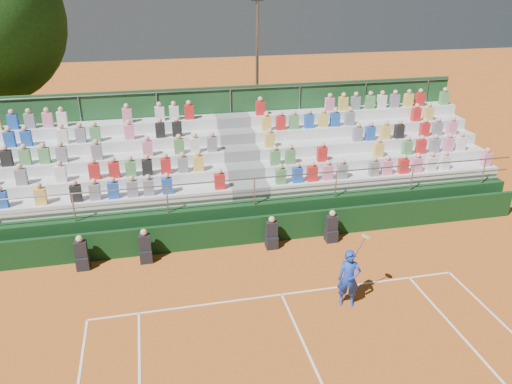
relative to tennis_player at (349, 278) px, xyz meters
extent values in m
plane|color=#BA5D1F|center=(-1.70, 0.84, -0.87)|extent=(90.00, 90.00, 0.00)
cube|color=white|center=(-1.70, 0.84, -0.86)|extent=(11.00, 0.06, 0.01)
cube|color=white|center=(-1.70, -2.36, -0.86)|extent=(0.06, 6.40, 0.01)
cube|color=black|center=(-1.70, 4.04, -0.37)|extent=(20.00, 0.15, 1.00)
cube|color=black|center=(-7.52, 3.59, -0.65)|extent=(0.40, 0.40, 0.44)
cube|color=black|center=(-7.52, 3.59, -0.17)|extent=(0.38, 0.25, 0.55)
sphere|color=tan|center=(-7.52, 3.59, 0.21)|extent=(0.22, 0.22, 0.22)
cube|color=black|center=(-5.55, 3.59, -0.65)|extent=(0.40, 0.40, 0.44)
cube|color=black|center=(-5.55, 3.59, -0.17)|extent=(0.38, 0.25, 0.55)
sphere|color=tan|center=(-5.55, 3.59, 0.21)|extent=(0.22, 0.22, 0.22)
cube|color=black|center=(-1.32, 3.59, -0.65)|extent=(0.40, 0.40, 0.44)
cube|color=black|center=(-1.32, 3.59, -0.17)|extent=(0.38, 0.25, 0.55)
sphere|color=tan|center=(-1.32, 3.59, 0.21)|extent=(0.22, 0.22, 0.22)
cube|color=black|center=(0.84, 3.59, -0.65)|extent=(0.40, 0.40, 0.44)
cube|color=black|center=(0.84, 3.59, -0.17)|extent=(0.38, 0.25, 0.55)
sphere|color=tan|center=(0.84, 3.59, 0.21)|extent=(0.22, 0.22, 0.22)
cube|color=black|center=(-1.70, 7.14, -0.27)|extent=(20.00, 5.20, 1.20)
cube|color=silver|center=(-7.05, 5.47, 0.54)|extent=(9.30, 0.85, 0.42)
cube|color=silver|center=(3.65, 5.47, 0.54)|extent=(9.30, 0.85, 0.42)
cube|color=slate|center=(-1.70, 5.47, 0.54)|extent=(1.40, 0.85, 0.42)
cube|color=silver|center=(-7.05, 6.32, 0.96)|extent=(9.30, 0.85, 0.42)
cube|color=silver|center=(3.65, 6.32, 0.96)|extent=(9.30, 0.85, 0.42)
cube|color=slate|center=(-1.70, 6.32, 0.96)|extent=(1.40, 0.85, 0.42)
cube|color=silver|center=(-7.05, 7.17, 1.38)|extent=(9.30, 0.85, 0.42)
cube|color=silver|center=(3.65, 7.17, 1.38)|extent=(9.30, 0.85, 0.42)
cube|color=slate|center=(-1.70, 7.17, 1.38)|extent=(1.40, 0.85, 0.42)
cube|color=silver|center=(-7.05, 8.02, 1.80)|extent=(9.30, 0.85, 0.42)
cube|color=silver|center=(3.65, 8.02, 1.80)|extent=(9.30, 0.85, 0.42)
cube|color=slate|center=(-1.70, 8.02, 1.80)|extent=(1.40, 0.85, 0.42)
cube|color=silver|center=(-7.05, 8.87, 2.22)|extent=(9.30, 0.85, 0.42)
cube|color=silver|center=(3.65, 8.87, 2.22)|extent=(9.30, 0.85, 0.42)
cube|color=slate|center=(-1.70, 8.87, 2.22)|extent=(1.40, 0.85, 0.42)
cube|color=#1A4521|center=(-1.70, 9.39, 1.33)|extent=(20.00, 0.12, 4.40)
cylinder|color=gray|center=(-1.70, 4.59, 1.33)|extent=(20.00, 0.05, 0.05)
cylinder|color=gray|center=(-1.70, 9.29, 3.43)|extent=(20.00, 0.05, 0.05)
cube|color=#1E4CB2|center=(-10.00, 5.32, 1.03)|extent=(0.36, 0.24, 0.56)
cube|color=gold|center=(-8.80, 5.32, 1.03)|extent=(0.36, 0.24, 0.56)
cube|color=black|center=(-7.69, 5.32, 1.03)|extent=(0.36, 0.24, 0.56)
cube|color=slate|center=(-7.07, 5.32, 1.03)|extent=(0.36, 0.24, 0.56)
cube|color=#1E4CB2|center=(-6.47, 5.32, 1.03)|extent=(0.36, 0.24, 0.56)
cube|color=slate|center=(-5.83, 5.32, 1.03)|extent=(0.36, 0.24, 0.56)
cube|color=slate|center=(-5.28, 5.32, 1.03)|extent=(0.36, 0.24, 0.56)
cube|color=#1E4CB2|center=(-4.66, 5.32, 1.03)|extent=(0.36, 0.24, 0.56)
cube|color=red|center=(-2.81, 5.32, 1.03)|extent=(0.36, 0.24, 0.56)
cube|color=slate|center=(-9.49, 6.17, 1.45)|extent=(0.36, 0.24, 0.56)
cube|color=silver|center=(-8.21, 6.17, 1.45)|extent=(0.36, 0.24, 0.56)
cube|color=red|center=(-7.10, 6.17, 1.45)|extent=(0.36, 0.24, 0.56)
cube|color=red|center=(-6.42, 6.17, 1.45)|extent=(0.36, 0.24, 0.56)
cube|color=#4C8C4C|center=(-5.85, 6.17, 1.45)|extent=(0.36, 0.24, 0.56)
cube|color=black|center=(-5.28, 6.17, 1.45)|extent=(0.36, 0.24, 0.56)
cube|color=red|center=(-4.62, 6.17, 1.45)|extent=(0.36, 0.24, 0.56)
cube|color=slate|center=(-4.02, 6.17, 1.45)|extent=(0.36, 0.24, 0.56)
cube|color=gold|center=(-3.45, 6.17, 1.45)|extent=(0.36, 0.24, 0.56)
cube|color=black|center=(-10.06, 7.02, 1.87)|extent=(0.36, 0.24, 0.56)
cube|color=#4C8C4C|center=(-9.45, 7.02, 1.87)|extent=(0.36, 0.24, 0.56)
cube|color=#4C8C4C|center=(-8.81, 7.02, 1.87)|extent=(0.36, 0.24, 0.56)
cube|color=slate|center=(-8.23, 7.02, 1.87)|extent=(0.36, 0.24, 0.56)
cube|color=slate|center=(-7.02, 7.02, 1.87)|extent=(0.36, 0.24, 0.56)
cube|color=pink|center=(-5.21, 7.02, 1.87)|extent=(0.36, 0.24, 0.56)
cube|color=#4C8C4C|center=(-4.06, 7.02, 1.87)|extent=(0.36, 0.24, 0.56)
cube|color=silver|center=(-3.47, 7.02, 1.87)|extent=(0.36, 0.24, 0.56)
cube|color=slate|center=(-2.82, 7.02, 1.87)|extent=(0.36, 0.24, 0.56)
cube|color=#1E4CB2|center=(-10.06, 7.87, 2.29)|extent=(0.36, 0.24, 0.56)
cube|color=#1E4CB2|center=(-9.49, 7.87, 2.29)|extent=(0.36, 0.24, 0.56)
cube|color=silver|center=(-8.24, 7.87, 2.29)|extent=(0.36, 0.24, 0.56)
cube|color=slate|center=(-7.61, 7.87, 2.29)|extent=(0.36, 0.24, 0.56)
cube|color=#4C8C4C|center=(-7.08, 7.87, 2.29)|extent=(0.36, 0.24, 0.56)
cube|color=pink|center=(-5.84, 7.87, 2.29)|extent=(0.36, 0.24, 0.56)
cube|color=black|center=(-4.69, 7.87, 2.29)|extent=(0.36, 0.24, 0.56)
cube|color=black|center=(-4.05, 7.87, 2.29)|extent=(0.36, 0.24, 0.56)
cube|color=#1E4CB2|center=(-10.05, 8.72, 2.71)|extent=(0.36, 0.24, 0.56)
cube|color=slate|center=(-9.46, 8.72, 2.71)|extent=(0.36, 0.24, 0.56)
cube|color=pink|center=(-8.81, 8.72, 2.71)|extent=(0.36, 0.24, 0.56)
cube|color=silver|center=(-8.30, 8.72, 2.71)|extent=(0.36, 0.24, 0.56)
cube|color=pink|center=(-5.89, 8.72, 2.71)|extent=(0.36, 0.24, 0.56)
cube|color=silver|center=(-4.64, 8.72, 2.71)|extent=(0.36, 0.24, 0.56)
cube|color=silver|center=(-4.07, 8.72, 2.71)|extent=(0.36, 0.24, 0.56)
cube|color=red|center=(-3.48, 8.72, 2.71)|extent=(0.36, 0.24, 0.56)
cube|color=#4C8C4C|center=(-0.57, 5.32, 1.03)|extent=(0.36, 0.24, 0.56)
cube|color=#1E4CB2|center=(0.06, 5.32, 1.03)|extent=(0.36, 0.24, 0.56)
cube|color=red|center=(0.64, 5.32, 1.03)|extent=(0.36, 0.24, 0.56)
cube|color=pink|center=(1.23, 5.32, 1.03)|extent=(0.36, 0.24, 0.56)
cube|color=slate|center=(1.80, 5.32, 1.03)|extent=(0.36, 0.24, 0.56)
cube|color=slate|center=(3.08, 5.32, 1.03)|extent=(0.36, 0.24, 0.56)
cube|color=pink|center=(3.62, 5.32, 1.03)|extent=(0.36, 0.24, 0.56)
cube|color=red|center=(4.30, 5.32, 1.03)|extent=(0.36, 0.24, 0.56)
cube|color=pink|center=(4.87, 5.32, 1.03)|extent=(0.36, 0.24, 0.56)
cube|color=silver|center=(5.47, 5.32, 1.03)|extent=(0.36, 0.24, 0.56)
cube|color=silver|center=(6.05, 5.32, 1.03)|extent=(0.36, 0.24, 0.56)
cube|color=pink|center=(7.88, 5.32, 1.03)|extent=(0.36, 0.24, 0.56)
cube|color=#4C8C4C|center=(-0.57, 6.17, 1.45)|extent=(0.36, 0.24, 0.56)
cube|color=#4C8C4C|center=(0.02, 6.17, 1.45)|extent=(0.36, 0.24, 0.56)
cube|color=red|center=(1.29, 6.17, 1.45)|extent=(0.36, 0.24, 0.56)
cube|color=gold|center=(3.62, 6.17, 1.45)|extent=(0.36, 0.24, 0.56)
cube|color=#4C8C4C|center=(4.85, 6.17, 1.45)|extent=(0.36, 0.24, 0.56)
cube|color=red|center=(5.45, 6.17, 1.45)|extent=(0.36, 0.24, 0.56)
cube|color=slate|center=(6.06, 6.17, 1.45)|extent=(0.36, 0.24, 0.56)
cube|color=pink|center=(6.68, 6.17, 1.45)|extent=(0.36, 0.24, 0.56)
cube|color=silver|center=(7.22, 6.17, 1.45)|extent=(0.36, 0.24, 0.56)
cube|color=gold|center=(-0.57, 7.02, 1.87)|extent=(0.36, 0.24, 0.56)
cube|color=slate|center=(3.07, 7.02, 1.87)|extent=(0.36, 0.24, 0.56)
cube|color=#1E4CB2|center=(3.61, 7.02, 1.87)|extent=(0.36, 0.24, 0.56)
cube|color=gold|center=(4.28, 7.02, 1.87)|extent=(0.36, 0.24, 0.56)
cube|color=black|center=(4.89, 7.02, 1.87)|extent=(0.36, 0.24, 0.56)
cube|color=red|center=(6.03, 7.02, 1.87)|extent=(0.36, 0.24, 0.56)
cube|color=slate|center=(6.61, 7.02, 1.87)|extent=(0.36, 0.24, 0.56)
cube|color=pink|center=(7.29, 7.02, 1.87)|extent=(0.36, 0.24, 0.56)
cube|color=gold|center=(-0.50, 7.87, 2.29)|extent=(0.36, 0.24, 0.56)
cube|color=red|center=(0.09, 7.87, 2.29)|extent=(0.36, 0.24, 0.56)
cube|color=#4C8C4C|center=(0.64, 7.87, 2.29)|extent=(0.36, 0.24, 0.56)
cube|color=#1E4CB2|center=(1.29, 7.87, 2.29)|extent=(0.36, 0.24, 0.56)
cube|color=gold|center=(1.90, 7.87, 2.29)|extent=(0.36, 0.24, 0.56)
cube|color=#1E4CB2|center=(2.40, 7.87, 2.29)|extent=(0.36, 0.24, 0.56)
cube|color=slate|center=(3.05, 7.87, 2.29)|extent=(0.36, 0.24, 0.56)
cube|color=red|center=(6.05, 7.87, 2.29)|extent=(0.36, 0.24, 0.56)
cube|color=gold|center=(6.64, 7.87, 2.29)|extent=(0.36, 0.24, 0.56)
cube|color=red|center=(-0.56, 8.72, 2.71)|extent=(0.36, 0.24, 0.56)
cube|color=pink|center=(2.46, 8.72, 2.71)|extent=(0.36, 0.24, 0.56)
cube|color=gold|center=(3.06, 8.72, 2.71)|extent=(0.36, 0.24, 0.56)
cube|color=slate|center=(3.63, 8.72, 2.71)|extent=(0.36, 0.24, 0.56)
cube|color=#4C8C4C|center=(4.30, 8.72, 2.71)|extent=(0.36, 0.24, 0.56)
cube|color=silver|center=(4.84, 8.72, 2.71)|extent=(0.36, 0.24, 0.56)
cube|color=slate|center=(5.44, 8.72, 2.71)|extent=(0.36, 0.24, 0.56)
cube|color=gold|center=(6.10, 8.72, 2.71)|extent=(0.36, 0.24, 0.56)
cube|color=red|center=(6.64, 8.72, 2.71)|extent=(0.36, 0.24, 0.56)
cube|color=#4C8C4C|center=(7.83, 8.72, 2.71)|extent=(0.36, 0.24, 0.56)
imported|color=#1635AA|center=(0.00, 0.00, -0.01)|extent=(0.73, 0.60, 1.72)
cylinder|color=gray|center=(0.25, 0.00, 0.98)|extent=(0.26, 0.03, 0.51)
cylinder|color=#E5D866|center=(0.40, 0.00, 1.28)|extent=(0.26, 0.28, 0.14)
cylinder|color=#362113|center=(-11.76, 13.17, 1.13)|extent=(0.50, 0.50, 3.99)
cylinder|color=gray|center=(0.51, 14.11, 2.85)|extent=(0.16, 0.16, 7.44)
camera|label=1|loc=(-5.07, -10.92, 7.81)|focal=35.00mm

